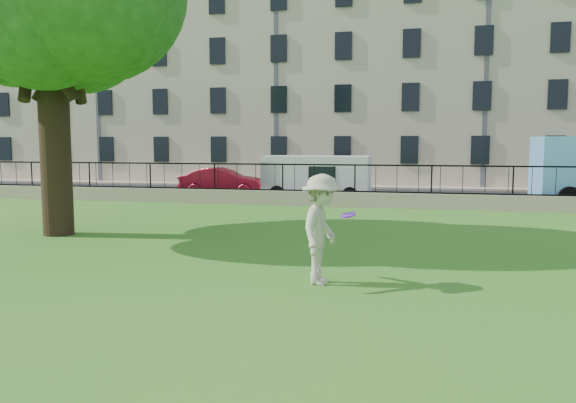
% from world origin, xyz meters
% --- Properties ---
extents(ground, '(120.00, 120.00, 0.00)m').
position_xyz_m(ground, '(0.00, 0.00, 0.00)').
color(ground, '#29731B').
rests_on(ground, ground).
extents(retaining_wall, '(50.00, 0.40, 0.60)m').
position_xyz_m(retaining_wall, '(0.00, 12.00, 0.30)').
color(retaining_wall, tan).
rests_on(retaining_wall, ground).
extents(iron_railing, '(50.00, 0.05, 1.13)m').
position_xyz_m(iron_railing, '(0.00, 12.00, 1.15)').
color(iron_railing, black).
rests_on(iron_railing, retaining_wall).
extents(street, '(60.00, 9.00, 0.01)m').
position_xyz_m(street, '(0.00, 16.70, 0.01)').
color(street, black).
rests_on(street, ground).
extents(sidewalk, '(60.00, 1.40, 0.12)m').
position_xyz_m(sidewalk, '(0.00, 21.90, 0.06)').
color(sidewalk, tan).
rests_on(sidewalk, ground).
extents(building_row, '(56.40, 10.40, 13.80)m').
position_xyz_m(building_row, '(0.00, 27.57, 6.92)').
color(building_row, beige).
rests_on(building_row, ground).
extents(man, '(0.90, 1.38, 2.02)m').
position_xyz_m(man, '(0.82, -0.65, 1.01)').
color(man, '#B9B696').
rests_on(man, ground).
extents(frisbee, '(0.33, 0.33, 0.12)m').
position_xyz_m(frisbee, '(1.33, -0.91, 1.31)').
color(frisbee, purple).
extents(red_sedan, '(4.29, 1.92, 1.37)m').
position_xyz_m(red_sedan, '(-6.84, 15.32, 0.68)').
color(red_sedan, maroon).
rests_on(red_sedan, street).
extents(white_van, '(4.77, 1.86, 2.00)m').
position_xyz_m(white_van, '(-2.00, 14.40, 1.00)').
color(white_van, silver).
rests_on(white_van, street).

